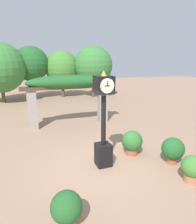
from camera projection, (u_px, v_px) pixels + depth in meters
The scene contains 8 objects.
ground_plane at pixel (100, 166), 6.54m from camera, with size 60.00×60.00×0.00m, color #9E7A60.
pedestal_clock at pixel (103, 122), 6.22m from camera, with size 0.52×0.57×3.06m.
pergola at pixel (69, 87), 10.17m from camera, with size 4.76×1.05×2.63m.
potted_plant_near_left at pixel (193, 168), 5.58m from camera, with size 0.64×0.64×0.80m.
potted_plant_near_right at pixel (173, 149), 6.58m from camera, with size 0.75×0.75×0.89m.
potted_plant_far_left at pixel (67, 208), 4.07m from camera, with size 0.67×0.67×0.79m.
potted_plant_far_right at pixel (132, 142), 7.21m from camera, with size 0.75×0.75×0.90m.
tree_line at pixel (44, 67), 16.99m from camera, with size 11.41×4.39×4.74m.
Camera 1 is at (-2.09, -5.50, 3.35)m, focal length 32.00 mm.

